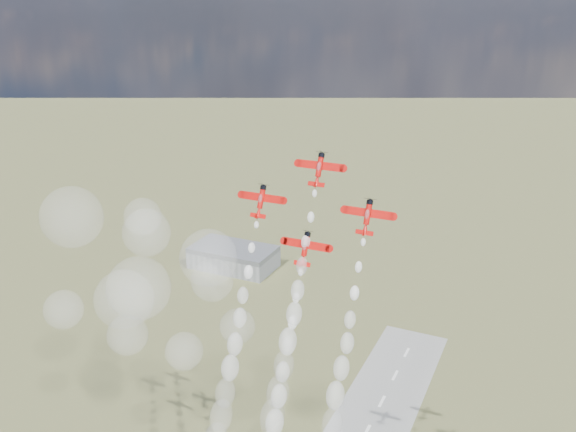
% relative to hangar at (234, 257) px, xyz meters
% --- Properties ---
extents(hangar, '(50.00, 28.00, 13.00)m').
position_rel_hangar_xyz_m(hangar, '(0.00, 0.00, 0.00)').
color(hangar, gray).
rests_on(hangar, ground).
extents(plane_lead, '(11.04, 5.39, 7.39)m').
position_rel_hangar_xyz_m(plane_lead, '(123.23, -171.59, 112.14)').
color(plane_lead, red).
rests_on(plane_lead, ground).
extents(plane_left, '(11.04, 5.39, 7.39)m').
position_rel_hangar_xyz_m(plane_left, '(110.35, -175.39, 103.96)').
color(plane_left, red).
rests_on(plane_left, ground).
extents(plane_right, '(11.04, 5.39, 7.39)m').
position_rel_hangar_xyz_m(plane_right, '(136.12, -175.39, 103.96)').
color(plane_right, red).
rests_on(plane_right, ground).
extents(plane_slot, '(11.04, 5.39, 7.39)m').
position_rel_hangar_xyz_m(plane_slot, '(123.23, -179.19, 95.78)').
color(plane_slot, red).
rests_on(plane_slot, ground).
extents(smoke_trail_lead, '(5.39, 24.18, 48.80)m').
position_rel_hangar_xyz_m(smoke_trail_lead, '(122.95, -190.71, 71.01)').
color(smoke_trail_lead, white).
rests_on(smoke_trail_lead, plane_lead).
extents(smoke_trail_left, '(5.18, 24.65, 48.07)m').
position_rel_hangar_xyz_m(smoke_trail_left, '(110.26, -194.59, 63.01)').
color(smoke_trail_left, white).
rests_on(smoke_trail_left, plane_left).
extents(smoke_trail_right, '(5.41, 24.09, 47.75)m').
position_rel_hangar_xyz_m(smoke_trail_right, '(135.90, -194.59, 63.25)').
color(smoke_trail_right, white).
rests_on(smoke_trail_right, plane_right).
extents(drifted_smoke_cloud, '(67.51, 34.48, 55.44)m').
position_rel_hangar_xyz_m(drifted_smoke_cloud, '(57.24, -157.96, 67.34)').
color(drifted_smoke_cloud, white).
rests_on(drifted_smoke_cloud, ground).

